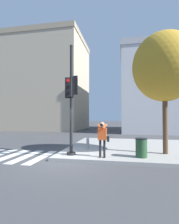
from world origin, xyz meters
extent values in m
plane|color=#424244|center=(0.00, 0.00, 0.00)|extent=(160.00, 160.00, 0.00)
cube|color=#9E9B96|center=(3.50, 3.50, 0.08)|extent=(8.00, 8.00, 0.16)
cube|color=silver|center=(-1.20, 0.27, 0.00)|extent=(0.48, 3.13, 0.01)
cube|color=silver|center=(-2.07, 0.27, 0.00)|extent=(0.48, 3.13, 0.01)
cube|color=silver|center=(-2.93, 0.27, 0.00)|extent=(0.48, 3.13, 0.01)
cylinder|color=black|center=(0.35, 0.36, 0.22)|extent=(0.45, 0.45, 0.12)
cylinder|color=black|center=(0.35, 0.36, 2.98)|extent=(0.15, 0.15, 5.39)
sphere|color=black|center=(0.35, 0.36, 5.72)|extent=(0.17, 0.17, 0.17)
cylinder|color=black|center=(0.36, 0.61, 3.77)|extent=(0.06, 0.35, 0.05)
cube|color=black|center=(0.37, 0.90, 3.77)|extent=(0.31, 0.25, 0.90)
cube|color=black|center=(0.36, 0.77, 3.77)|extent=(0.42, 0.03, 1.02)
cylinder|color=red|center=(0.37, 1.04, 4.07)|extent=(0.17, 0.03, 0.17)
cylinder|color=black|center=(0.37, 1.04, 3.77)|extent=(0.17, 0.03, 0.17)
cylinder|color=black|center=(0.37, 1.04, 3.47)|extent=(0.17, 0.03, 0.17)
cylinder|color=black|center=(0.37, 0.11, 3.50)|extent=(0.07, 0.35, 0.05)
cube|color=black|center=(0.39, -0.19, 3.50)|extent=(0.31, 0.26, 0.90)
cube|color=black|center=(0.38, -0.05, 3.50)|extent=(0.42, 0.05, 1.02)
cylinder|color=red|center=(0.39, -0.32, 3.80)|extent=(0.17, 0.04, 0.17)
cylinder|color=black|center=(0.39, -0.32, 3.50)|extent=(0.17, 0.04, 0.17)
cylinder|color=black|center=(0.39, -0.32, 3.20)|extent=(0.17, 0.04, 0.17)
cube|color=black|center=(1.86, 0.09, 0.19)|extent=(0.09, 0.24, 0.05)
cube|color=black|center=(2.06, 0.09, 0.19)|extent=(0.09, 0.24, 0.05)
cylinder|color=black|center=(1.86, 0.15, 0.57)|extent=(0.11, 0.11, 0.82)
cylinder|color=black|center=(2.06, 0.15, 0.57)|extent=(0.11, 0.11, 0.82)
cube|color=#E55623|center=(1.96, 0.15, 1.27)|extent=(0.40, 0.22, 0.58)
sphere|color=tan|center=(1.96, 0.15, 1.73)|extent=(0.22, 0.22, 0.22)
cube|color=black|center=(1.96, -0.16, 1.71)|extent=(0.12, 0.10, 0.09)
cylinder|color=black|center=(1.96, -0.23, 1.71)|extent=(0.06, 0.08, 0.06)
cylinder|color=#E55623|center=(1.83, 0.01, 1.63)|extent=(0.23, 0.35, 0.23)
cylinder|color=#E55623|center=(2.10, 0.01, 1.63)|extent=(0.23, 0.35, 0.23)
cube|color=black|center=(2.24, 0.17, 1.03)|extent=(0.10, 0.20, 0.26)
cylinder|color=brown|center=(5.10, 1.53, 1.86)|extent=(0.26, 0.26, 3.39)
ellipsoid|color=#BC8E28|center=(5.10, 1.53, 4.72)|extent=(3.33, 3.33, 3.66)
cylinder|color=#99999E|center=(0.82, 2.27, 0.43)|extent=(0.18, 0.18, 0.53)
sphere|color=#99999E|center=(0.82, 2.27, 0.75)|extent=(0.16, 0.16, 0.16)
cylinder|color=#99999E|center=(0.82, 2.15, 0.49)|extent=(0.08, 0.06, 0.08)
cylinder|color=#234728|center=(3.79, 0.47, 0.59)|extent=(0.53, 0.53, 0.86)
cylinder|color=black|center=(3.79, 0.47, 1.05)|extent=(0.56, 0.56, 0.04)
cube|color=tan|center=(-11.07, 19.88, 7.24)|extent=(14.94, 10.80, 14.47)
cube|color=gray|center=(-11.07, 19.88, 14.87)|extent=(15.14, 11.00, 0.80)
cube|color=#BCBCC1|center=(8.55, 19.26, 5.36)|extent=(11.59, 12.86, 10.72)
cube|color=#A3A3A8|center=(8.55, 19.26, 11.12)|extent=(11.79, 13.06, 0.80)
camera|label=1|loc=(2.95, -8.18, 2.08)|focal=28.00mm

